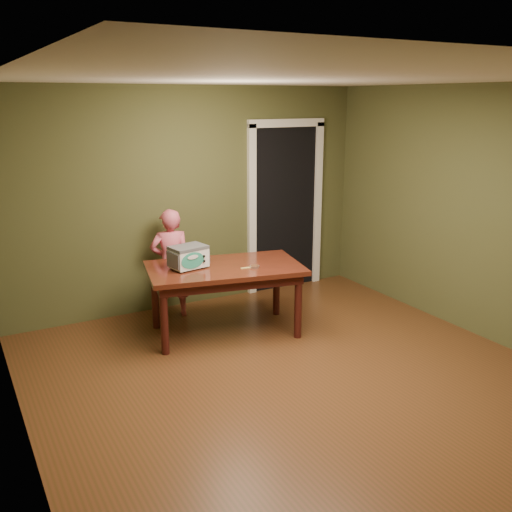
# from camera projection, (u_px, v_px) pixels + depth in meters

# --- Properties ---
(floor) EXTENTS (5.00, 5.00, 0.00)m
(floor) POSITION_uv_depth(u_px,v_px,m) (307.00, 387.00, 5.00)
(floor) COLOR #562D18
(floor) RESTS_ON ground
(room_shell) EXTENTS (4.52, 5.02, 2.61)m
(room_shell) POSITION_uv_depth(u_px,v_px,m) (312.00, 195.00, 4.54)
(room_shell) COLOR #444826
(room_shell) RESTS_ON ground
(doorway) EXTENTS (1.10, 0.66, 2.25)m
(doorway) POSITION_uv_depth(u_px,v_px,m) (273.00, 205.00, 7.67)
(doorway) COLOR black
(doorway) RESTS_ON ground
(dining_table) EXTENTS (1.75, 1.22, 0.75)m
(dining_table) POSITION_uv_depth(u_px,v_px,m) (225.00, 275.00, 6.01)
(dining_table) COLOR #3E190E
(dining_table) RESTS_ON floor
(toy_oven) EXTENTS (0.42, 0.32, 0.24)m
(toy_oven) POSITION_uv_depth(u_px,v_px,m) (188.00, 256.00, 5.87)
(toy_oven) COLOR #4C4F54
(toy_oven) RESTS_ON dining_table
(baking_pan) EXTENTS (0.10, 0.10, 0.02)m
(baking_pan) POSITION_uv_depth(u_px,v_px,m) (254.00, 266.00, 5.92)
(baking_pan) COLOR silver
(baking_pan) RESTS_ON dining_table
(spatula) EXTENTS (0.18, 0.05, 0.01)m
(spatula) POSITION_uv_depth(u_px,v_px,m) (249.00, 268.00, 5.91)
(spatula) COLOR #DAC35F
(spatula) RESTS_ON dining_table
(child) EXTENTS (0.52, 0.40, 1.26)m
(child) POSITION_uv_depth(u_px,v_px,m) (171.00, 263.00, 6.49)
(child) COLOR #D8586E
(child) RESTS_ON floor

